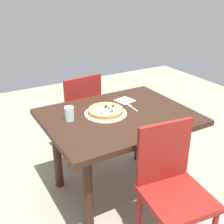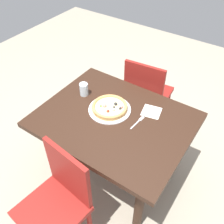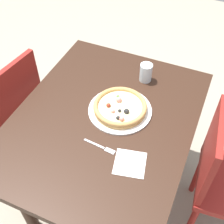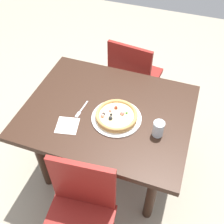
% 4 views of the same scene
% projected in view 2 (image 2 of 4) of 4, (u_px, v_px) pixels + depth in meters
% --- Properties ---
extents(ground_plane, '(6.00, 6.00, 0.00)m').
position_uv_depth(ground_plane, '(114.00, 173.00, 2.44)').
color(ground_plane, '#9E937F').
extents(dining_table, '(1.14, 0.90, 0.72)m').
position_uv_depth(dining_table, '(114.00, 128.00, 2.02)').
color(dining_table, '#331E14').
rests_on(dining_table, ground).
extents(chair_near, '(0.45, 0.45, 0.89)m').
position_uv_depth(chair_near, '(58.00, 201.00, 1.70)').
color(chair_near, maroon).
rests_on(chair_near, ground).
extents(chair_far, '(0.44, 0.44, 0.89)m').
position_uv_depth(chair_far, '(147.00, 94.00, 2.53)').
color(chair_far, maroon).
rests_on(chair_far, ground).
extents(plate, '(0.33, 0.33, 0.01)m').
position_uv_depth(plate, '(110.00, 109.00, 2.01)').
color(plate, white).
rests_on(plate, dining_table).
extents(pizza, '(0.28, 0.28, 0.05)m').
position_uv_depth(pizza, '(110.00, 107.00, 1.99)').
color(pizza, tan).
rests_on(pizza, plate).
extents(fork, '(0.03, 0.17, 0.00)m').
position_uv_depth(fork, '(138.00, 122.00, 1.92)').
color(fork, silver).
rests_on(fork, dining_table).
extents(drinking_glass, '(0.07, 0.07, 0.11)m').
position_uv_depth(drinking_glass, '(84.00, 89.00, 2.12)').
color(drinking_glass, silver).
rests_on(drinking_glass, dining_table).
extents(napkin, '(0.17, 0.17, 0.00)m').
position_uv_depth(napkin, '(151.00, 112.00, 2.00)').
color(napkin, white).
rests_on(napkin, dining_table).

